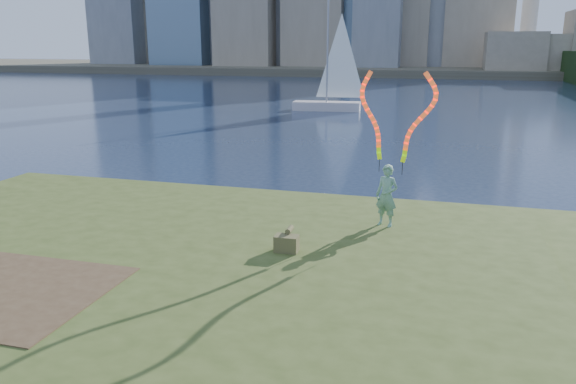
% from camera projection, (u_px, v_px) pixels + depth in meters
% --- Properties ---
extents(ground, '(320.00, 320.00, 0.00)m').
position_uv_depth(ground, '(207.00, 277.00, 12.19)').
color(ground, '#1A2842').
rests_on(ground, ground).
extents(grassy_knoll, '(20.00, 18.00, 0.80)m').
position_uv_depth(grassy_knoll, '(155.00, 309.00, 9.97)').
color(grassy_knoll, '#3A4B1A').
rests_on(grassy_knoll, ground).
extents(dirt_patch, '(3.20, 3.00, 0.02)m').
position_uv_depth(dirt_patch, '(11.00, 291.00, 9.58)').
color(dirt_patch, '#47331E').
rests_on(dirt_patch, grassy_knoll).
extents(far_shore, '(320.00, 40.00, 1.20)m').
position_uv_depth(far_shore, '(421.00, 69.00, 100.49)').
color(far_shore, '#4C4737').
rests_on(far_shore, ground).
extents(woman_with_ribbons, '(1.86, 0.71, 3.85)m').
position_uv_depth(woman_with_ribbons, '(389.00, 164.00, 12.75)').
color(woman_with_ribbons, '#1A6B42').
rests_on(woman_with_ribbons, grassy_knoll).
extents(canvas_bag, '(0.48, 0.55, 0.45)m').
position_uv_depth(canvas_bag, '(287.00, 242.00, 11.43)').
color(canvas_bag, brown).
rests_on(canvas_bag, grassy_knoll).
extents(sailboat, '(5.43, 2.01, 8.17)m').
position_uv_depth(sailboat, '(330.00, 92.00, 42.45)').
color(sailboat, beige).
rests_on(sailboat, ground).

